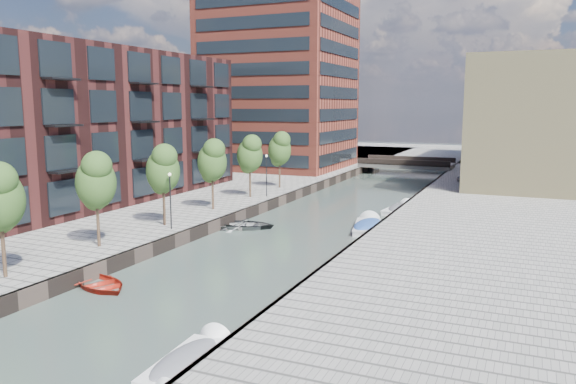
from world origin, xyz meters
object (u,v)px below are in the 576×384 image
Objects in this scene: bridge at (407,164)px; motorboat_4 at (400,209)px; sloop_4 at (246,228)px; sloop_2 at (101,288)px; car at (468,176)px; tree_2 at (96,179)px; tree_5 at (250,153)px; motorboat_1 at (191,359)px; motorboat_3 at (368,226)px; tree_3 at (163,168)px; tree_6 at (280,148)px; sloop_3 at (246,229)px; tree_4 at (212,159)px.

bridge reaches higher than motorboat_4.
sloop_4 is at bearing -96.23° from bridge.
sloop_2 is 1.27× the size of car.
motorboat_4 reaches higher than sloop_2.
tree_2 is 14.18m from sloop_4.
tree_5 is (0.00, 21.00, 0.00)m from tree_2.
tree_2 is at bearing 143.40° from motorboat_1.
motorboat_1 is (13.34, -9.91, -5.11)m from tree_2.
motorboat_1 is at bearing -66.66° from tree_5.
motorboat_3 is 1.14× the size of motorboat_4.
car is (14.29, 29.02, 1.58)m from sloop_4.
tree_2 is at bearing -90.00° from tree_3.
bridge is 2.19× the size of motorboat_3.
car is at bearing 4.67° from sloop_2.
tree_6 is (0.00, 21.00, 0.00)m from tree_3.
sloop_3 is 23.99m from motorboat_1.
tree_5 is at bearing 16.67° from sloop_4.
bridge is 2.69× the size of motorboat_1.
tree_2 is 1.39× the size of sloop_3.
sloop_2 is (3.71, -11.11, -5.31)m from tree_3.
tree_3 is 1.76× the size of car.
tree_5 is at bearing 113.34° from motorboat_1.
motorboat_4 is (13.95, 24.61, -5.10)m from tree_2.
bridge is 2.18× the size of tree_3.
car is (18.26, 27.55, -3.73)m from tree_4.
tree_5 is 27.75m from car.
motorboat_1 is at bearing -89.68° from motorboat_3.
motorboat_1 is (9.63, -5.80, 0.19)m from sloop_2.
tree_2 is 7.67m from sloop_2.
car reaches higher than sloop_4.
tree_4 is 1.25× the size of sloop_4.
tree_6 is 18.50m from motorboat_3.
motorboat_3 is at bearing -20.52° from tree_5.
tree_3 is 21.00m from tree_6.
sloop_4 reaches higher than sloop_2.
sloop_3 is 32.57m from car.
tree_2 is at bearing -90.00° from tree_6.
sloop_2 is at bearing -87.65° from car.
motorboat_4 is at bearing -48.04° from sloop_4.
car reaches higher than motorboat_3.
bridge is at bearing 97.05° from motorboat_3.
bridge reaches higher than car.
tree_4 reaches higher than motorboat_4.
sloop_2 is at bearing 155.31° from sloop_3.
sloop_3 is 0.90× the size of sloop_4.
tree_5 is 1.25× the size of sloop_4.
tree_2 is 13.98m from sloop_3.
tree_5 is at bearing 90.00° from tree_2.
car reaches higher than motorboat_1.
motorboat_1 is (13.34, -37.91, -5.11)m from tree_6.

